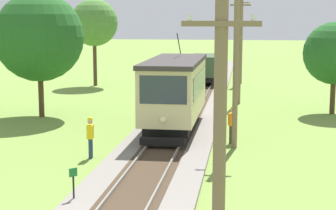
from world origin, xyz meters
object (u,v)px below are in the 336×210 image
utility_pole_near_tram (236,55)px  tree_left_near (335,53)px  utility_pole_far (241,37)px  utility_pole_mid (240,47)px  second_worker (233,123)px  freight_car (204,68)px  track_worker (90,135)px  utility_pole_foreground (219,158)px  trackside_signal_marker (73,184)px  tree_right_far (39,37)px  red_tram (175,91)px  tree_horizon (94,23)px

utility_pole_near_tram → tree_left_near: size_ratio=1.48×
utility_pole_near_tram → utility_pole_far: size_ratio=1.03×
utility_pole_mid → second_worker: size_ratio=4.27×
freight_car → track_worker: freight_car is taller
utility_pole_foreground → trackside_signal_marker: 8.66m
utility_pole_far → trackside_signal_marker: size_ratio=6.88×
tree_right_far → utility_pole_far: bearing=58.0°
freight_car → second_worker: (3.00, -21.97, -0.57)m
red_tram → tree_horizon: (-9.39, 18.57, 3.23)m
track_worker → second_worker: same height
tree_horizon → second_worker: bearing=-58.8°
red_tram → track_worker: size_ratio=4.79×
utility_pole_mid → track_worker: (-5.99, -15.84, -2.92)m
red_tram → second_worker: (2.99, -1.91, -1.21)m
utility_pole_foreground → tree_horizon: 38.46m
second_worker → tree_right_far: bearing=-134.5°
trackside_signal_marker → tree_horizon: (-7.57, 29.75, 4.75)m
trackside_signal_marker → track_worker: 5.74m
utility_pole_foreground → tree_horizon: size_ratio=0.89×
freight_car → utility_pole_far: (3.11, 1.98, 2.60)m
utility_pole_mid → track_worker: size_ratio=4.27×
red_tram → track_worker: 6.36m
track_worker → tree_left_near: bearing=-137.6°
utility_pole_near_tram → tree_left_near: 11.52m
track_worker → second_worker: (5.87, 3.63, 0.00)m
second_worker → tree_horizon: bearing=-168.3°
trackside_signal_marker → utility_pole_mid: bearing=77.1°
track_worker → tree_right_far: bearing=-62.6°
freight_car → second_worker: 22.18m
trackside_signal_marker → tree_horizon: bearing=104.3°
red_tram → tree_horizon: tree_horizon is taller
utility_pole_mid → utility_pole_far: size_ratio=0.94×
red_tram → trackside_signal_marker: (-1.82, -11.18, -1.53)m
red_tram → tree_horizon: size_ratio=1.14×
freight_car → trackside_signal_marker: (-1.82, -31.24, -0.89)m
utility_pole_far → tree_horizon: size_ratio=1.09×
utility_pole_near_tram → track_worker: 7.32m
trackside_signal_marker → freight_car: bearing=86.7°
utility_pole_near_tram → utility_pole_mid: size_ratio=1.10×
freight_car → red_tram: bearing=-90.0°
trackside_signal_marker → second_worker: size_ratio=0.66×
red_tram → tree_left_near: 11.44m
freight_car → track_worker: (-2.87, -25.60, -0.57)m
utility_pole_mid → second_worker: 12.55m
freight_car → utility_pole_far: size_ratio=0.64×
red_tram → utility_pole_mid: 10.89m
freight_car → utility_pole_near_tram: bearing=-82.3°
tree_left_near → utility_pole_mid: bearing=150.5°
utility_pole_mid → freight_car: bearing=107.7°
freight_car → second_worker: size_ratio=2.91×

